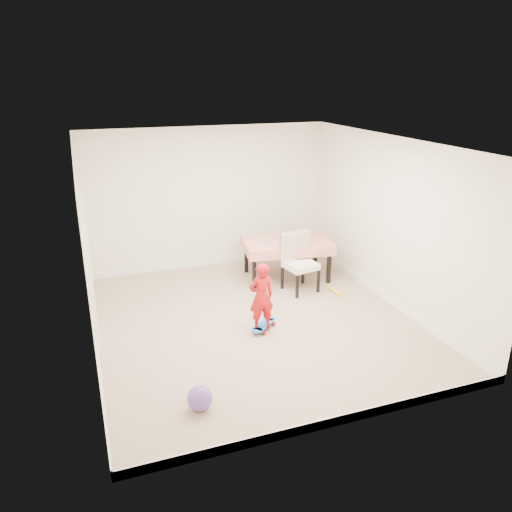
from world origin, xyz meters
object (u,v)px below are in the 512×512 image
object	(u,v)px
dining_table	(286,259)
child	(261,299)
dining_chair	(301,263)
balloon	(200,398)
skateboard	(264,326)

from	to	relation	value
dining_table	child	xyz separation A→B (m)	(-1.12, -1.73, 0.15)
dining_table	dining_chair	size ratio (longest dim) A/B	1.54
balloon	skateboard	bearing A→B (deg)	48.59
child	balloon	size ratio (longest dim) A/B	3.57
dining_table	child	size ratio (longest dim) A/B	1.51
child	balloon	world-z (taller)	child
dining_table	skateboard	distance (m)	2.02
dining_table	balloon	xyz separation A→B (m)	(-2.37, -3.16, -0.21)
child	balloon	bearing A→B (deg)	47.07
dining_chair	child	bearing A→B (deg)	-146.40
skateboard	child	xyz separation A→B (m)	(-0.05, -0.05, 0.46)
dining_table	skateboard	xyz separation A→B (m)	(-1.07, -1.69, -0.31)
balloon	dining_table	bearing A→B (deg)	53.12
child	dining_chair	bearing A→B (deg)	-136.84
dining_table	dining_chair	bearing A→B (deg)	-82.27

